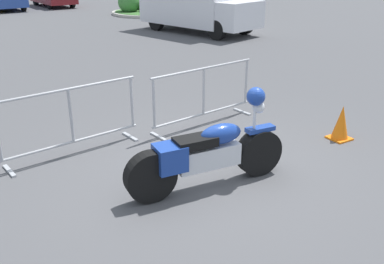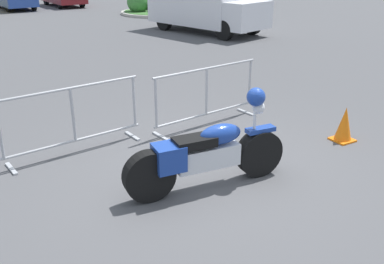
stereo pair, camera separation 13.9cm
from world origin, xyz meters
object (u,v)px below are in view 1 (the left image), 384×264
crowd_barrier_far (204,95)px  delivery_van (196,0)px  traffic_cone (341,123)px  crowd_barrier_near (71,120)px  motorcycle (208,153)px

crowd_barrier_far → delivery_van: size_ratio=0.42×
crowd_barrier_far → delivery_van: (5.40, 8.91, 0.69)m
crowd_barrier_far → traffic_cone: crowd_barrier_far is taller
crowd_barrier_near → delivery_van: delivery_van is taller
crowd_barrier_near → delivery_van: size_ratio=0.42×
crowd_barrier_near → delivery_van: 11.88m
crowd_barrier_near → motorcycle: bearing=-58.4°
crowd_barrier_far → motorcycle: bearing=-121.6°
crowd_barrier_near → delivery_van: bearing=48.7°
motorcycle → traffic_cone: bearing=8.8°
motorcycle → crowd_barrier_far: (1.21, 1.96, 0.06)m
motorcycle → delivery_van: size_ratio=0.43×
traffic_cone → crowd_barrier_far: bearing=131.5°
motorcycle → crowd_barrier_near: 2.31m
motorcycle → delivery_van: delivery_van is taller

